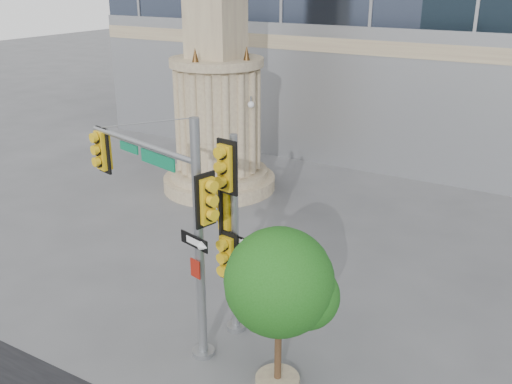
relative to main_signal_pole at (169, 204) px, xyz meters
The scene contains 5 objects.
ground 3.62m from the main_signal_pole, 10.43° to the right, with size 120.00×120.00×0.00m, color #545456.
monument 10.16m from the main_signal_pole, 118.11° to the left, with size 4.40×4.40×16.60m.
main_signal_pole is the anchor object (origin of this frame).
secondary_signal_pole 1.41m from the main_signal_pole, 41.13° to the left, with size 0.83×0.69×4.82m.
street_tree 3.07m from the main_signal_pole, ahead, with size 2.22×2.17×3.46m.
Camera 1 is at (6.05, -8.56, 7.99)m, focal length 40.00 mm.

